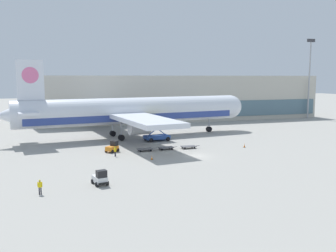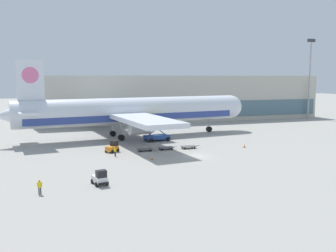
# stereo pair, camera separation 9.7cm
# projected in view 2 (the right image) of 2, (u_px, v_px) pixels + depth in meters

# --- Properties ---
(ground_plane) EXTENTS (400.00, 400.00, 0.00)m
(ground_plane) POSITION_uv_depth(u_px,v_px,m) (196.00, 156.00, 64.82)
(ground_plane) COLOR #9E9B93
(terminal_building) EXTENTS (90.00, 18.20, 14.00)m
(terminal_building) POSITION_uv_depth(u_px,v_px,m) (181.00, 98.00, 119.99)
(terminal_building) COLOR #BCB7A8
(terminal_building) RESTS_ON ground_plane
(light_mast) EXTENTS (2.80, 0.50, 25.86)m
(light_mast) POSITION_uv_depth(u_px,v_px,m) (310.00, 73.00, 122.43)
(light_mast) COLOR #9EA0A5
(light_mast) RESTS_ON ground_plane
(airplane_main) EXTENTS (57.99, 48.60, 17.00)m
(airplane_main) POSITION_uv_depth(u_px,v_px,m) (131.00, 112.00, 84.13)
(airplane_main) COLOR silver
(airplane_main) RESTS_ON ground_plane
(scissor_lift_loader) EXTENTS (5.50, 3.88, 4.81)m
(scissor_lift_loader) POSITION_uv_depth(u_px,v_px,m) (157.00, 132.00, 80.18)
(scissor_lift_loader) COLOR #284C99
(scissor_lift_loader) RESTS_ON ground_plane
(baggage_tug_foreground) EXTENTS (2.78, 2.68, 2.00)m
(baggage_tug_foreground) POSITION_uv_depth(u_px,v_px,m) (113.00, 147.00, 68.23)
(baggage_tug_foreground) COLOR orange
(baggage_tug_foreground) RESTS_ON ground_plane
(baggage_tug_mid) EXTENTS (2.05, 2.68, 2.00)m
(baggage_tug_mid) POSITION_uv_depth(u_px,v_px,m) (100.00, 178.00, 47.35)
(baggage_tug_mid) COLOR silver
(baggage_tug_mid) RESTS_ON ground_plane
(baggage_dolly_lead) EXTENTS (3.71, 1.55, 0.48)m
(baggage_dolly_lead) POSITION_uv_depth(u_px,v_px,m) (145.00, 149.00, 69.00)
(baggage_dolly_lead) COLOR #56565B
(baggage_dolly_lead) RESTS_ON ground_plane
(baggage_dolly_second) EXTENTS (3.71, 1.55, 0.48)m
(baggage_dolly_second) POSITION_uv_depth(u_px,v_px,m) (166.00, 148.00, 70.47)
(baggage_dolly_second) COLOR #56565B
(baggage_dolly_second) RESTS_ON ground_plane
(baggage_dolly_third) EXTENTS (3.71, 1.55, 0.48)m
(baggage_dolly_third) POSITION_uv_depth(u_px,v_px,m) (189.00, 146.00, 71.60)
(baggage_dolly_third) COLOR #56565B
(baggage_dolly_third) RESTS_ON ground_plane
(ground_crew_near) EXTENTS (0.56, 0.30, 1.77)m
(ground_crew_near) POSITION_uv_depth(u_px,v_px,m) (40.00, 186.00, 43.45)
(ground_crew_near) COLOR black
(ground_crew_near) RESTS_ON ground_plane
(ground_crew_far) EXTENTS (0.31, 0.55, 1.77)m
(ground_crew_far) POSITION_uv_depth(u_px,v_px,m) (115.00, 151.00, 64.25)
(ground_crew_far) COLOR black
(ground_crew_far) RESTS_ON ground_plane
(traffic_cone_near) EXTENTS (0.40, 0.40, 0.71)m
(traffic_cone_near) POSITION_uv_depth(u_px,v_px,m) (152.00, 158.00, 61.91)
(traffic_cone_near) COLOR black
(traffic_cone_near) RESTS_ON ground_plane
(traffic_cone_far) EXTENTS (0.40, 0.40, 0.77)m
(traffic_cone_far) POSITION_uv_depth(u_px,v_px,m) (244.00, 146.00, 72.60)
(traffic_cone_far) COLOR black
(traffic_cone_far) RESTS_ON ground_plane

